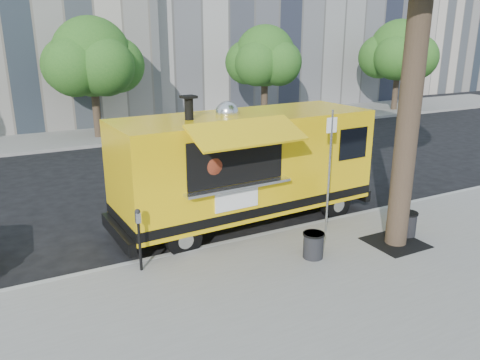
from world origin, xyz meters
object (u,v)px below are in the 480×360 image
Objects in this scene: sign_post at (329,165)px; trash_bin_left at (313,244)px; far_tree_c at (265,56)px; trash_bin_right at (407,223)px; far_tree_b at (92,57)px; food_truck at (245,165)px; far_tree_d at (399,50)px; parking_meter at (139,233)px.

trash_bin_left is (-1.09, -0.96, -1.39)m from sign_post.
far_tree_c is 16.08m from trash_bin_right.
food_truck is at bearing -84.44° from far_tree_b.
far_tree_b reaches higher than sign_post.
trash_bin_right is at bearing -32.76° from sign_post.
sign_post is (-16.45, -14.15, -2.04)m from far_tree_d.
far_tree_d is 21.81m from food_truck.
sign_post is 5.28× the size of trash_bin_left.
far_tree_c reaches higher than trash_bin_right.
trash_bin_right is (2.93, -2.75, -1.15)m from food_truck.
far_tree_d is at bearing -0.30° from far_tree_b.
food_truck is (-1.33, 1.72, -0.24)m from sign_post.
far_tree_c is at bearing 63.18° from trash_bin_left.
food_truck is (1.22, -12.53, -2.22)m from far_tree_b.
far_tree_d is 1.88× the size of sign_post.
far_tree_c reaches higher than parking_meter.
sign_post is 4.64m from parking_meter.
trash_bin_right is (-4.85, -14.98, -3.25)m from far_tree_c.
far_tree_d reaches higher than far_tree_b.
trash_bin_right is (6.15, -1.23, -0.52)m from parking_meter.
far_tree_d is at bearing 33.60° from parking_meter.
far_tree_b is 1.83× the size of sign_post.
far_tree_c is 9.16× the size of trash_bin_left.
parking_meter is at bearing -157.73° from food_truck.
parking_meter is at bearing -98.10° from far_tree_b.
sign_post is at bearing 147.24° from trash_bin_right.
food_truck is (-17.78, -12.43, -2.28)m from far_tree_d.
parking_meter is 0.19× the size of food_truck.
sign_post reaches higher than trash_bin_right.
trash_bin_left is 0.97× the size of trash_bin_right.
food_truck is 12.00× the size of trash_bin_right.
far_tree_b reaches higher than trash_bin_right.
trash_bin_left is 2.69m from trash_bin_right.
far_tree_b reaches higher than trash_bin_left.
trash_bin_left is at bearing -138.48° from sign_post.
parking_meter is at bearing -128.66° from far_tree_c.
trash_bin_right is (-14.85, -15.18, -3.43)m from far_tree_d.
far_tree_c is 17.03m from trash_bin_left.
far_tree_d is 9.62× the size of trash_bin_right.
trash_bin_left is (3.46, -1.16, -0.53)m from parking_meter.
sign_post reaches higher than parking_meter.
food_truck is (3.22, 1.52, 0.63)m from parking_meter.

